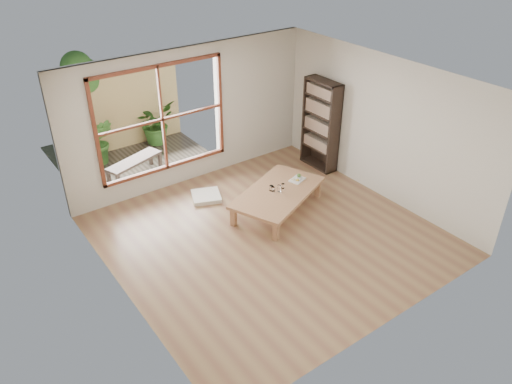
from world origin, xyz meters
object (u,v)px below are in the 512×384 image
Objects in this scene: garden_bench at (134,162)px; food_tray at (297,179)px; low_table at (278,193)px; bookshelf at (321,125)px.

food_tray is at bearing -69.06° from garden_bench.
food_tray reaches higher than low_table.
garden_bench is (-1.56, 2.59, -0.00)m from low_table.
bookshelf is (1.74, 0.85, 0.57)m from low_table.
garden_bench is at bearing 98.09° from low_table.
bookshelf is 5.32× the size of food_tray.
low_table is 2.02m from bookshelf.
low_table is 1.11× the size of bookshelf.
food_tray is 0.28× the size of garden_bench.
garden_bench is (-2.11, 2.48, -0.07)m from food_tray.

